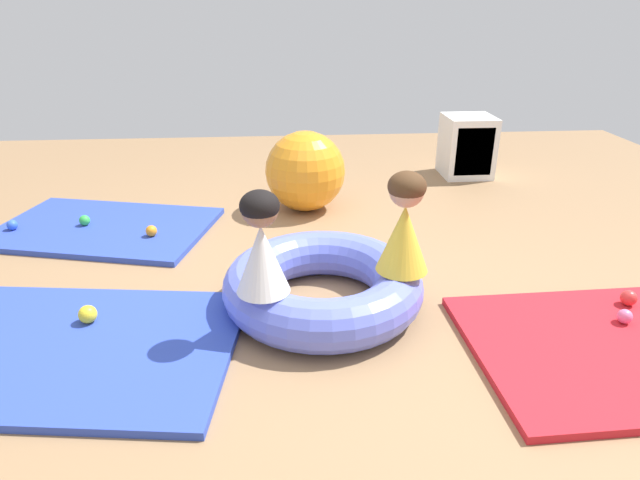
# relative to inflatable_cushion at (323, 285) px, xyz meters

# --- Properties ---
(ground_plane) EXTENTS (8.00, 8.00, 0.00)m
(ground_plane) POSITION_rel_inflatable_cushion_xyz_m (-0.05, 0.07, -0.13)
(ground_plane) COLOR #93704C
(gym_mat_front) EXTENTS (1.77, 1.27, 0.04)m
(gym_mat_front) POSITION_rel_inflatable_cushion_xyz_m (-1.28, -0.32, -0.11)
(gym_mat_front) COLOR #2D47B7
(gym_mat_front) RESTS_ON ground
(gym_mat_far_right) EXTENTS (1.68, 1.30, 0.04)m
(gym_mat_far_right) POSITION_rel_inflatable_cushion_xyz_m (-1.50, 1.18, -0.11)
(gym_mat_far_right) COLOR #2D47B7
(gym_mat_far_right) RESTS_ON ground
(inflatable_cushion) EXTENTS (1.08, 1.08, 0.27)m
(inflatable_cushion) POSITION_rel_inflatable_cushion_xyz_m (0.00, 0.00, 0.00)
(inflatable_cushion) COLOR #6070E5
(inflatable_cushion) RESTS_ON ground
(child_in_white) EXTENTS (0.36, 0.36, 0.50)m
(child_in_white) POSITION_rel_inflatable_cushion_xyz_m (-0.31, -0.27, 0.38)
(child_in_white) COLOR white
(child_in_white) RESTS_ON inflatable_cushion
(child_in_yellow) EXTENTS (0.38, 0.38, 0.52)m
(child_in_yellow) POSITION_rel_inflatable_cushion_xyz_m (0.40, -0.11, 0.39)
(child_in_yellow) COLOR yellow
(child_in_yellow) RESTS_ON inflatable_cushion
(play_ball_red) EXTENTS (0.08, 0.08, 0.08)m
(play_ball_red) POSITION_rel_inflatable_cushion_xyz_m (1.63, -0.18, -0.05)
(play_ball_red) COLOR red
(play_ball_red) RESTS_ON gym_mat_near_left
(play_ball_yellow) EXTENTS (0.09, 0.09, 0.09)m
(play_ball_yellow) POSITION_rel_inflatable_cushion_xyz_m (-1.21, -0.13, -0.05)
(play_ball_yellow) COLOR yellow
(play_ball_yellow) RESTS_ON gym_mat_front
(play_ball_green) EXTENTS (0.08, 0.08, 0.08)m
(play_ball_green) POSITION_rel_inflatable_cushion_xyz_m (-1.63, 1.20, -0.06)
(play_ball_green) COLOR green
(play_ball_green) RESTS_ON gym_mat_far_right
(play_ball_blue) EXTENTS (0.07, 0.07, 0.07)m
(play_ball_blue) POSITION_rel_inflatable_cushion_xyz_m (-2.12, 1.15, -0.06)
(play_ball_blue) COLOR blue
(play_ball_blue) RESTS_ON gym_mat_far_right
(play_ball_pink) EXTENTS (0.07, 0.07, 0.07)m
(play_ball_pink) POSITION_rel_inflatable_cushion_xyz_m (1.51, -0.34, -0.06)
(play_ball_pink) COLOR pink
(play_ball_pink) RESTS_ON gym_mat_near_left
(play_ball_orange) EXTENTS (0.08, 0.08, 0.08)m
(play_ball_orange) POSITION_rel_inflatable_cushion_xyz_m (-1.11, 0.96, -0.06)
(play_ball_orange) COLOR orange
(play_ball_orange) RESTS_ON gym_mat_far_right
(exercise_ball_large) EXTENTS (0.63, 0.63, 0.63)m
(exercise_ball_large) POSITION_rel_inflatable_cushion_xyz_m (-0.01, 1.52, 0.18)
(exercise_ball_large) COLOR orange
(exercise_ball_large) RESTS_ON ground
(storage_cube) EXTENTS (0.44, 0.44, 0.56)m
(storage_cube) POSITION_rel_inflatable_cushion_xyz_m (1.55, 2.29, 0.15)
(storage_cube) COLOR white
(storage_cube) RESTS_ON ground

